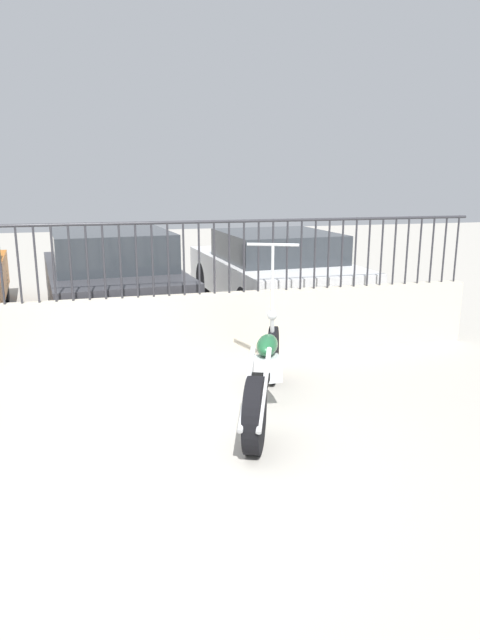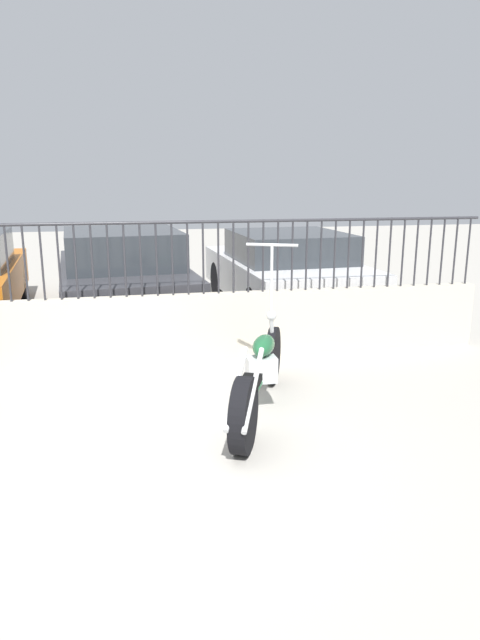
% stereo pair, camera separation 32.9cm
% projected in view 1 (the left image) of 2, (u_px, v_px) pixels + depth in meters
% --- Properties ---
extents(ground_plane, '(40.00, 40.00, 0.00)m').
position_uv_depth(ground_plane, '(145.00, 460.00, 4.50)').
color(ground_plane, '#ADA89E').
extents(low_wall, '(8.89, 0.18, 0.81)m').
position_uv_depth(low_wall, '(124.00, 332.00, 6.66)').
color(low_wall, beige).
rests_on(low_wall, ground_plane).
extents(fence_railing, '(8.89, 0.04, 0.87)m').
position_uv_depth(fence_railing, '(120.00, 249.00, 6.42)').
color(fence_railing, '#2D2D33').
rests_on(fence_railing, low_wall).
extents(motorcycle_green, '(1.03, 2.15, 1.54)m').
position_uv_depth(motorcycle_green, '(264.00, 378.00, 5.23)').
color(motorcycle_green, black).
rests_on(motorcycle_green, ground_plane).
extents(car_dark_grey, '(2.20, 4.12, 1.40)m').
position_uv_depth(car_dark_grey, '(111.00, 276.00, 8.69)').
color(car_dark_grey, black).
rests_on(car_dark_grey, ground_plane).
extents(car_white, '(2.12, 4.11, 1.30)m').
position_uv_depth(car_white, '(273.00, 270.00, 9.52)').
color(car_white, black).
rests_on(car_white, ground_plane).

